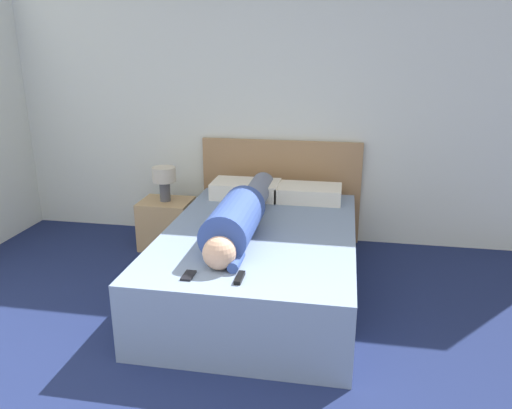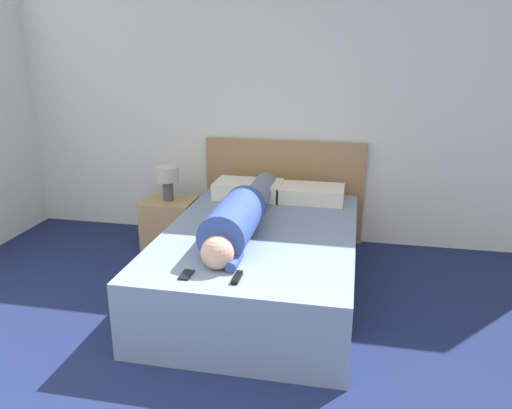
{
  "view_description": "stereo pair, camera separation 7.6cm",
  "coord_description": "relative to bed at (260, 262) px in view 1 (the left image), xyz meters",
  "views": [
    {
      "loc": [
        0.81,
        -1.1,
        1.83
      ],
      "look_at": [
        0.22,
        2.15,
        0.76
      ],
      "focal_mm": 35.0,
      "sensor_mm": 36.0,
      "label": 1
    },
    {
      "loc": [
        0.88,
        -1.09,
        1.83
      ],
      "look_at": [
        0.22,
        2.15,
        0.76
      ],
      "focal_mm": 35.0,
      "sensor_mm": 36.0,
      "label": 2
    }
  ],
  "objects": [
    {
      "name": "pillow_near_headboard",
      "position": [
        -0.27,
        0.81,
        0.33
      ],
      "size": [
        0.6,
        0.36,
        0.14
      ],
      "color": "silver",
      "rests_on": "bed"
    },
    {
      "name": "headboard",
      "position": [
        0.0,
        1.17,
        0.23
      ],
      "size": [
        1.52,
        0.04,
        0.97
      ],
      "color": "#A37A51",
      "rests_on": "ground_plane"
    },
    {
      "name": "cell_phone",
      "position": [
        -0.29,
        -0.83,
        0.26
      ],
      "size": [
        0.06,
        0.13,
        0.01
      ],
      "color": "black",
      "rests_on": "bed"
    },
    {
      "name": "table_lamp",
      "position": [
        -1.01,
        0.76,
        0.41
      ],
      "size": [
        0.21,
        0.21,
        0.32
      ],
      "color": "#4C4C51",
      "rests_on": "nightstand"
    },
    {
      "name": "bed",
      "position": [
        0.0,
        0.0,
        0.0
      ],
      "size": [
        1.4,
        2.07,
        0.51
      ],
      "color": "#7589A8",
      "rests_on": "ground_plane"
    },
    {
      "name": "wall_back",
      "position": [
        -0.22,
        1.24,
        1.04
      ],
      "size": [
        5.99,
        0.06,
        2.6
      ],
      "color": "silver",
      "rests_on": "ground_plane"
    },
    {
      "name": "nightstand",
      "position": [
        -1.01,
        0.76,
        -0.03
      ],
      "size": [
        0.46,
        0.38,
        0.45
      ],
      "color": "tan",
      "rests_on": "ground_plane"
    },
    {
      "name": "person_lying",
      "position": [
        -0.13,
        -0.07,
        0.39
      ],
      "size": [
        0.32,
        1.75,
        0.32
      ],
      "color": "tan",
      "rests_on": "bed"
    },
    {
      "name": "pillow_second",
      "position": [
        0.3,
        0.81,
        0.32
      ],
      "size": [
        0.57,
        0.36,
        0.13
      ],
      "color": "silver",
      "rests_on": "bed"
    },
    {
      "name": "tv_remote",
      "position": [
        0.02,
        -0.82,
        0.27
      ],
      "size": [
        0.04,
        0.15,
        0.02
      ],
      "color": "black",
      "rests_on": "bed"
    }
  ]
}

